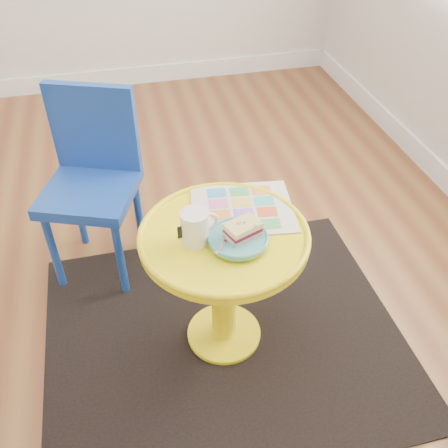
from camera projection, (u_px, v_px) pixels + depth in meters
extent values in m
plane|color=brown|center=(43.00, 305.00, 1.99)|extent=(4.00, 4.00, 0.00)
cube|color=white|center=(51.00, 84.00, 3.43)|extent=(4.00, 0.02, 0.12)
cube|color=black|center=(224.00, 335.00, 1.87)|extent=(1.30, 1.10, 0.01)
cylinder|color=yellow|center=(224.00, 333.00, 1.87)|extent=(0.27, 0.27, 0.02)
cylinder|color=yellow|center=(224.00, 290.00, 1.71)|extent=(0.09, 0.09, 0.46)
cylinder|color=yellow|center=(224.00, 237.00, 1.55)|extent=(0.53, 0.53, 0.03)
cylinder|color=#1940A2|center=(54.00, 254.00, 1.96)|extent=(0.03, 0.03, 0.35)
cylinder|color=#1940A2|center=(121.00, 260.00, 1.93)|extent=(0.03, 0.03, 0.35)
cylinder|color=#1940A2|center=(79.00, 212.00, 2.16)|extent=(0.03, 0.03, 0.35)
cylinder|color=#1940A2|center=(139.00, 217.00, 2.14)|extent=(0.03, 0.03, 0.35)
cube|color=#1940A2|center=(90.00, 192.00, 1.91)|extent=(0.44, 0.44, 0.04)
cube|color=#1940A2|center=(94.00, 128.00, 1.90)|extent=(0.33, 0.16, 0.35)
cube|color=silver|center=(242.00, 208.00, 1.64)|extent=(0.36, 0.32, 0.01)
cylinder|color=white|center=(195.00, 227.00, 1.48)|extent=(0.08, 0.08, 0.11)
torus|color=white|center=(209.00, 222.00, 1.50)|extent=(0.07, 0.03, 0.06)
cylinder|color=#D1B78C|center=(194.00, 215.00, 1.45)|extent=(0.08, 0.08, 0.01)
cylinder|color=#53A7B0|center=(238.00, 241.00, 1.51)|extent=(0.07, 0.07, 0.01)
cylinder|color=#53A7B0|center=(238.00, 239.00, 1.50)|extent=(0.18, 0.18, 0.01)
cube|color=#D3BC8C|center=(243.00, 233.00, 1.50)|extent=(0.12, 0.10, 0.01)
cube|color=maroon|center=(243.00, 230.00, 1.49)|extent=(0.12, 0.10, 0.01)
cube|color=#EADB8C|center=(243.00, 226.00, 1.48)|extent=(0.12, 0.10, 0.02)
cube|color=silver|center=(225.00, 242.00, 1.48)|extent=(0.08, 0.09, 0.00)
cube|color=silver|center=(235.00, 228.00, 1.52)|extent=(0.04, 0.04, 0.00)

